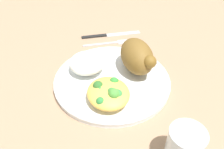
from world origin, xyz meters
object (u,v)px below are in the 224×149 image
Objects in this scene: plate at (112,80)px; knife at (106,35)px; rice_pile at (87,63)px; mac_cheese_with_broccoli at (108,93)px; fork at (109,43)px; roasted_chicken at (137,56)px; water_glass at (184,148)px.

plate is 0.23m from knife.
rice_pile and mac_cheese_with_broccoli have the same top height.
fork is (-0.13, 0.09, -0.03)m from rice_pile.
roasted_chicken is 1.38× the size of rice_pile.
fork is (-0.17, 0.04, -0.01)m from plate.
plate is 1.98× the size of fork.
roasted_chicken is 0.13m from mac_cheese_with_broccoli.
fork is at bearing 143.75° from rice_pile.
mac_cheese_with_broccoli is 1.31× the size of water_glass.
rice_pile is 0.47× the size of knife.
water_glass is at bearing 1.23° from knife.
rice_pile is 0.63× the size of fork.
knife is (-0.17, 0.10, -0.03)m from rice_pile.
fork is at bearing 163.83° from mac_cheese_with_broccoli.
roasted_chicken reaches higher than fork.
knife is at bearing -174.07° from roasted_chicken.
fork is at bearing -178.02° from water_glass.
knife is at bearing 165.62° from mac_cheese_with_broccoli.
roasted_chicken is at bearing 129.97° from mac_cheese_with_broccoli.
plate is at bearing 157.29° from mac_cheese_with_broccoli.
rice_pile is 1.13× the size of water_glass.
mac_cheese_with_broccoli is 0.25m from fork.
mac_cheese_with_broccoli is 0.19m from water_glass.
fork is 0.05m from knife.
water_glass is (0.28, 0.11, 0.00)m from rice_pile.
roasted_chicken is 0.87× the size of fork.
water_glass is (0.25, -0.01, -0.02)m from roasted_chicken.
plate is 2.72× the size of mac_cheese_with_broccoli.
knife reaches higher than fork.
water_glass is at bearing -2.72° from roasted_chicken.
rice_pile is (-0.03, -0.12, -0.02)m from roasted_chicken.
fork is at bearing 166.40° from plate.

